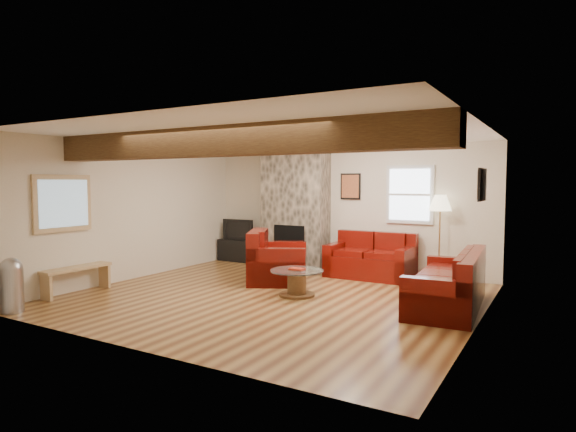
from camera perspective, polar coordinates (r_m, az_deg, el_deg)
name	(u,v)px	position (r m, az deg, el deg)	size (l,w,h in m)	color
room	(273,217)	(7.40, -1.82, -0.10)	(8.00, 8.00, 8.00)	#5C3218
oak_beam	(222,142)	(6.38, -7.85, 8.74)	(6.00, 0.36, 0.38)	#351C0F
chimney_breast	(295,209)	(10.06, 0.84, 0.81)	(1.40, 0.67, 2.50)	#332F27
back_window	(410,195)	(9.34, 14.21, 2.47)	(0.90, 0.08, 1.10)	silver
hatch_window	(63,203)	(8.36, -25.11, 1.37)	(0.08, 1.00, 0.90)	#A78158
ceiling_dome	(350,141)	(7.80, 7.41, 8.83)	(0.40, 0.40, 0.18)	white
artwork_back	(350,186)	(9.73, 7.41, 3.50)	(0.42, 0.06, 0.52)	black
artwork_right	(481,185)	(6.64, 21.95, 3.46)	(0.06, 0.55, 0.42)	black
sofa_three	(447,280)	(7.23, 18.31, -7.18)	(2.08, 0.87, 0.80)	#470A05
loveseat	(370,255)	(9.16, 9.72, -4.61)	(1.56, 0.90, 0.83)	#470A05
armchair_red	(278,256)	(8.62, -1.20, -4.80)	(1.14, 1.00, 0.92)	#470A05
coffee_table	(297,283)	(7.61, 1.06, -7.93)	(0.84, 0.84, 0.44)	#462A16
tv_cabinet	(240,250)	(10.96, -5.71, -4.06)	(0.99, 0.39, 0.49)	black
television	(240,229)	(10.90, -5.73, -1.58)	(0.80, 0.10, 0.46)	black
floor_lamp	(440,208)	(9.04, 17.59, 0.94)	(0.40, 0.40, 1.55)	#B18549
pine_bench	(77,280)	(8.46, -23.72, -6.98)	(0.27, 1.15, 0.43)	#A78158
pedal_bin	(11,285)	(7.64, -29.95, -7.10)	(0.30, 0.30, 0.75)	#A4A4A9
coal_bucket	(259,264)	(9.61, -3.42, -5.74)	(0.33, 0.33, 0.31)	slate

